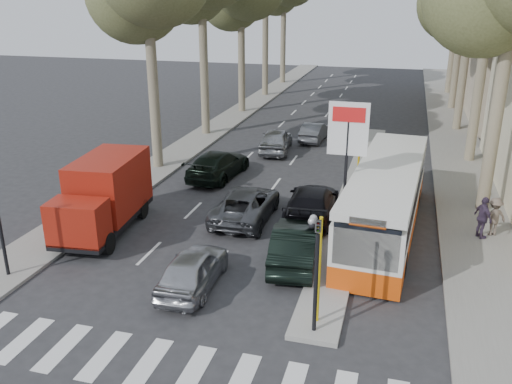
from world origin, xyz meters
TOP-DOWN VIEW (x-y plane):
  - ground at (0.00, 0.00)m, footprint 120.00×120.00m
  - sidewalk_right at (8.60, 25.00)m, footprint 3.20×70.00m
  - median_left at (-8.00, 28.00)m, footprint 2.40×64.00m
  - traffic_island at (3.25, 11.00)m, footprint 1.50×26.00m
  - billboard at (3.25, 5.00)m, footprint 1.50×12.10m
  - traffic_light_island at (3.25, -1.50)m, footprint 0.16×0.41m
  - silver_hatchback at (-1.13, 0.11)m, footprint 1.70×3.98m
  - dark_hatchback at (1.80, 2.79)m, footprint 2.06×4.65m
  - queue_car_a at (-1.10, 6.23)m, footprint 2.30×4.90m
  - queue_car_b at (1.66, 7.00)m, footprint 2.34×5.21m
  - queue_car_c at (-2.36, 17.00)m, footprint 2.20×4.56m
  - queue_car_d at (-0.50, 20.31)m, footprint 1.53×3.83m
  - queue_car_e at (-4.15, 11.30)m, footprint 2.48×5.17m
  - red_truck at (-6.32, 3.53)m, footprint 2.68×5.84m
  - city_bus at (4.80, 6.36)m, footprint 3.15×11.11m
  - motorcycle at (2.39, 2.93)m, footprint 0.81×2.21m
  - pedestrian_near at (8.58, 6.61)m, footprint 0.93×1.12m
  - pedestrian_far at (9.05, 7.04)m, footprint 1.12×0.82m

SIDE VIEW (x-z plane):
  - ground at x=0.00m, z-range 0.00..0.00m
  - sidewalk_right at x=8.60m, z-range 0.00..0.12m
  - median_left at x=-8.00m, z-range 0.00..0.12m
  - traffic_island at x=3.25m, z-range 0.00..0.16m
  - queue_car_d at x=-0.50m, z-range 0.00..1.24m
  - silver_hatchback at x=-1.13m, z-range 0.00..1.34m
  - queue_car_a at x=-1.10m, z-range 0.00..1.35m
  - queue_car_e at x=-4.15m, z-range 0.00..1.45m
  - queue_car_b at x=1.66m, z-range 0.00..1.48m
  - dark_hatchback at x=1.80m, z-range 0.00..1.48m
  - queue_car_c at x=-2.36m, z-range 0.00..1.50m
  - motorcycle at x=2.39m, z-range -0.09..1.79m
  - pedestrian_far at x=9.05m, z-range 0.12..1.70m
  - pedestrian_near at x=8.58m, z-range 0.12..1.84m
  - city_bus at x=4.80m, z-range 0.08..2.97m
  - red_truck at x=-6.32m, z-range 0.09..3.10m
  - traffic_light_island at x=3.25m, z-range 0.69..4.29m
  - billboard at x=3.25m, z-range 0.90..6.50m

